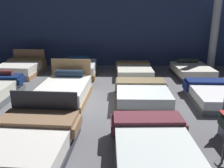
% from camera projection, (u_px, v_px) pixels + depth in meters
% --- Properties ---
extents(ground_plane, '(18.00, 18.00, 0.02)m').
position_uv_depth(ground_plane, '(100.00, 104.00, 7.12)').
color(ground_plane, '#5B5B60').
extents(showroom_back_wall, '(18.00, 0.06, 3.50)m').
position_uv_depth(showroom_back_wall, '(107.00, 29.00, 11.60)').
color(showroom_back_wall, navy).
rests_on(showroom_back_wall, ground_plane).
extents(bed_1, '(1.78, 2.13, 0.94)m').
position_uv_depth(bed_1, '(29.00, 141.00, 4.65)').
color(bed_1, '#292C35').
rests_on(bed_1, ground_plane).
extents(bed_2, '(1.57, 2.07, 0.53)m').
position_uv_depth(bed_2, '(152.00, 145.00, 4.53)').
color(bed_2, '#323233').
rests_on(bed_2, ground_plane).
extents(bed_5, '(1.52, 2.23, 1.06)m').
position_uv_depth(bed_5, '(64.00, 91.00, 7.42)').
color(bed_5, '#9A764B').
rests_on(bed_5, ground_plane).
extents(bed_6, '(1.64, 2.04, 0.49)m').
position_uv_depth(bed_6, '(142.00, 94.00, 7.30)').
color(bed_6, brown).
rests_on(bed_6, ground_plane).
extents(bed_7, '(1.69, 2.17, 0.47)m').
position_uv_depth(bed_7, '(218.00, 95.00, 7.27)').
color(bed_7, '#535957').
rests_on(bed_7, ground_plane).
extents(bed_8, '(1.68, 2.06, 0.93)m').
position_uv_depth(bed_8, '(21.00, 68.00, 10.30)').
color(bed_8, '#997052').
rests_on(bed_8, ground_plane).
extents(bed_9, '(1.59, 2.00, 0.74)m').
position_uv_depth(bed_9, '(77.00, 69.00, 10.15)').
color(bed_9, brown).
rests_on(bed_9, ground_plane).
extents(bed_10, '(1.52, 2.06, 0.44)m').
position_uv_depth(bed_10, '(134.00, 71.00, 10.17)').
color(bed_10, brown).
rests_on(bed_10, ground_plane).
extents(bed_11, '(1.50, 2.03, 0.60)m').
position_uv_depth(bed_11, '(192.00, 71.00, 10.09)').
color(bed_11, black).
rests_on(bed_11, ground_plane).
extents(price_sign, '(0.28, 0.24, 1.01)m').
position_uv_depth(price_sign, '(224.00, 145.00, 4.25)').
color(price_sign, '#3F3F44').
rests_on(price_sign, ground_plane).
extents(support_pillar, '(0.34, 0.34, 3.50)m').
position_uv_depth(support_pillar, '(215.00, 31.00, 10.86)').
color(support_pillar, silver).
rests_on(support_pillar, ground_plane).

